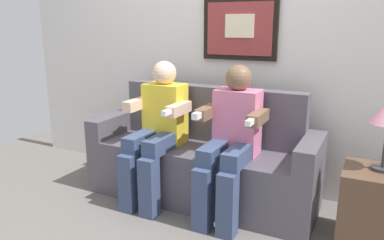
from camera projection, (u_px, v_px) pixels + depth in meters
ground_plane at (183, 215)px, 2.82m from camera, size 5.49×5.49×0.00m
back_wall_assembly at (225, 35)px, 3.16m from camera, size 4.22×0.10×2.60m
couch at (202, 162)px, 3.02m from camera, size 1.82×0.58×0.90m
person_on_left at (158, 127)px, 2.94m from camera, size 0.46×0.56×1.11m
person_on_right at (231, 137)px, 2.67m from camera, size 0.46×0.56×1.11m
side_table_right at (373, 208)px, 2.40m from camera, size 0.40×0.40×0.50m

